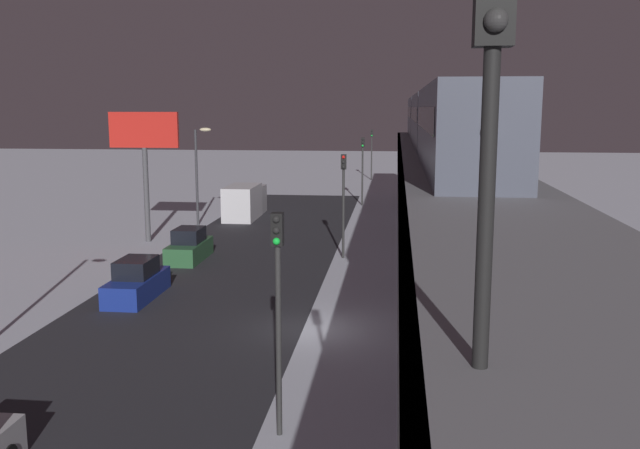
{
  "coord_description": "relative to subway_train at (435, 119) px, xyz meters",
  "views": [
    {
      "loc": [
        -3.88,
        27.72,
        9.21
      ],
      "look_at": [
        1.32,
        -19.29,
        1.18
      ],
      "focal_mm": 38.84,
      "sensor_mm": 36.0,
      "label": 1
    }
  ],
  "objects": [
    {
      "name": "sedan_blue",
      "position": [
        15.04,
        16.15,
        -7.64
      ],
      "size": [
        1.8,
        4.76,
        1.97
      ],
      "color": "navy",
      "rests_on": "ground_plane"
    },
    {
      "name": "commercial_billboard",
      "position": [
        19.62,
        2.09,
        -1.61
      ],
      "size": [
        4.8,
        0.36,
        8.9
      ],
      "color": "#4C4C51",
      "rests_on": "ground_plane"
    },
    {
      "name": "ground_plane",
      "position": [
        6.44,
        19.97,
        -8.44
      ],
      "size": [
        240.0,
        240.0,
        0.0
      ],
      "primitive_type": "plane",
      "color": "silver"
    },
    {
      "name": "elevated_railway",
      "position": [
        0.09,
        19.97,
        -2.7
      ],
      "size": [
        5.0,
        88.98,
        6.66
      ],
      "color": "slate",
      "rests_on": "ground_plane"
    },
    {
      "name": "traffic_light_far",
      "position": [
        5.74,
        -17.61,
        -4.24
      ],
      "size": [
        0.32,
        0.44,
        6.4
      ],
      "color": "#2D2D2D",
      "rests_on": "ground_plane"
    },
    {
      "name": "traffic_light_mid",
      "position": [
        5.74,
        5.95,
        -4.24
      ],
      "size": [
        0.32,
        0.44,
        6.4
      ],
      "color": "#2D2D2D",
      "rests_on": "ground_plane"
    },
    {
      "name": "subway_train",
      "position": [
        0.0,
        0.0,
        0.0
      ],
      "size": [
        2.94,
        55.47,
        3.4
      ],
      "color": "#4C5160",
      "rests_on": "elevated_railway"
    },
    {
      "name": "traffic_light_distant",
      "position": [
        5.74,
        -41.16,
        -4.24
      ],
      "size": [
        0.32,
        0.44,
        6.4
      ],
      "color": "#2D2D2D",
      "rests_on": "ground_plane"
    },
    {
      "name": "sedan_green",
      "position": [
        15.04,
        7.51,
        -7.64
      ],
      "size": [
        1.8,
        4.54,
        1.97
      ],
      "color": "#2D6038",
      "rests_on": "ground_plane"
    },
    {
      "name": "street_lamp_far",
      "position": [
        17.91,
        -5.03,
        -3.63
      ],
      "size": [
        1.35,
        0.44,
        7.65
      ],
      "color": "#38383D",
      "rests_on": "ground_plane"
    },
    {
      "name": "avenue_asphalt",
      "position": [
        11.84,
        19.97,
        -8.44
      ],
      "size": [
        11.0,
        88.98,
        0.01
      ],
      "primitive_type": "cube",
      "color": "#28282D",
      "rests_on": "ground_plane"
    },
    {
      "name": "traffic_light_near",
      "position": [
        5.74,
        29.51,
        -4.24
      ],
      "size": [
        0.32,
        0.44,
        6.4
      ],
      "color": "#2D2D2D",
      "rests_on": "ground_plane"
    },
    {
      "name": "rail_signal",
      "position": [
        1.7,
        41.03,
        0.95
      ],
      "size": [
        0.36,
        0.41,
        4.0
      ],
      "color": "black",
      "rests_on": "elevated_railway"
    },
    {
      "name": "delivery_van",
      "position": [
        15.24,
        -9.21,
        -7.09
      ],
      "size": [
        2.4,
        7.4,
        2.8
      ],
      "color": "#B2B2B7",
      "rests_on": "ground_plane"
    }
  ]
}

